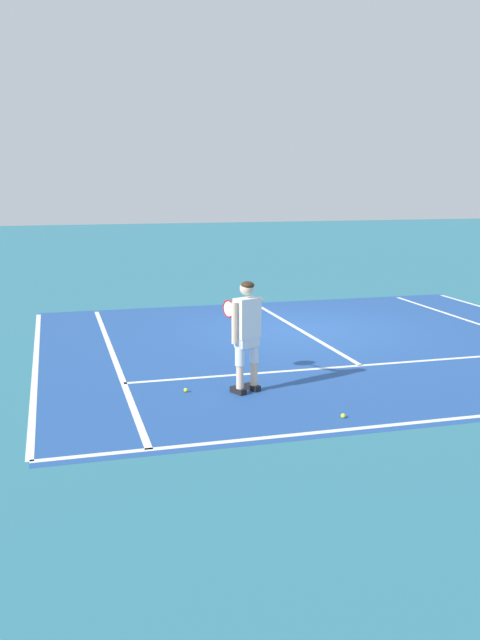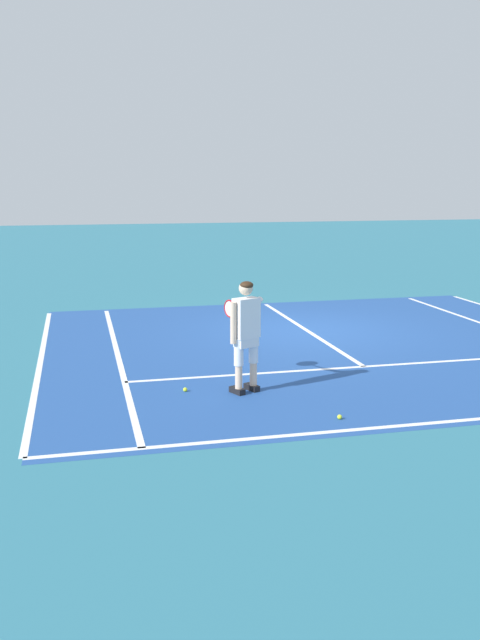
% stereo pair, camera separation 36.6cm
% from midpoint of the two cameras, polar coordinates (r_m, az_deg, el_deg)
% --- Properties ---
extents(ground_plane, '(80.00, 80.00, 0.00)m').
position_cam_midpoint_polar(ground_plane, '(15.00, 4.29, -0.84)').
color(ground_plane, teal).
extents(court_inner_surface, '(10.98, 9.68, 0.00)m').
position_cam_midpoint_polar(court_inner_surface, '(13.80, 6.10, -1.93)').
color(court_inner_surface, '#234C93').
rests_on(court_inner_surface, ground).
extents(line_baseline, '(10.98, 0.10, 0.01)m').
position_cam_midpoint_polar(line_baseline, '(9.80, 16.11, -7.85)').
color(line_baseline, white).
rests_on(line_baseline, ground).
extents(line_service, '(8.23, 0.10, 0.01)m').
position_cam_midpoint_polar(line_service, '(12.23, 9.11, -3.73)').
color(line_service, white).
rests_on(line_service, ground).
extents(line_centre_service, '(0.10, 6.40, 0.01)m').
position_cam_midpoint_polar(line_centre_service, '(15.12, 4.12, -0.72)').
color(line_centre_service, white).
rests_on(line_centre_service, ground).
extents(line_singles_left, '(0.10, 9.28, 0.01)m').
position_cam_midpoint_polar(line_singles_left, '(12.91, -11.19, -3.00)').
color(line_singles_left, white).
rests_on(line_singles_left, ground).
extents(line_doubles_left, '(0.10, 9.28, 0.01)m').
position_cam_midpoint_polar(line_doubles_left, '(12.90, -17.30, -3.32)').
color(line_doubles_left, white).
rests_on(line_doubles_left, ground).
extents(tennis_player, '(0.57, 1.23, 1.71)m').
position_cam_midpoint_polar(tennis_player, '(10.35, -0.49, -0.72)').
color(tennis_player, black).
rests_on(tennis_player, ground).
extents(tennis_ball_near_feet, '(0.07, 0.07, 0.07)m').
position_cam_midpoint_polar(tennis_ball_near_feet, '(9.53, 7.42, -7.85)').
color(tennis_ball_near_feet, '#CCE02D').
rests_on(tennis_ball_near_feet, ground).
extents(tennis_ball_by_baseline, '(0.07, 0.07, 0.07)m').
position_cam_midpoint_polar(tennis_ball_by_baseline, '(10.62, -5.48, -5.79)').
color(tennis_ball_by_baseline, '#CCE02D').
rests_on(tennis_ball_by_baseline, ground).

